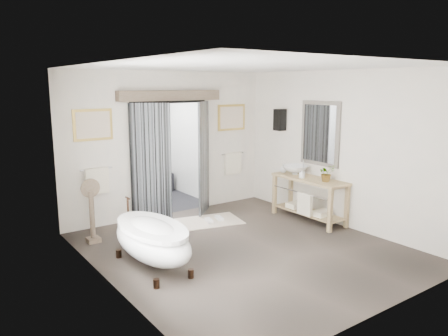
# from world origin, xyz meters

# --- Properties ---
(ground_plane) EXTENTS (5.00, 5.00, 0.00)m
(ground_plane) POSITION_xyz_m (0.00, 0.00, 0.00)
(ground_plane) COLOR brown
(room_shell) EXTENTS (4.52, 5.02, 2.91)m
(room_shell) POSITION_xyz_m (-0.04, -0.11, 1.86)
(room_shell) COLOR silver
(room_shell) RESTS_ON ground_plane
(shower_room) EXTENTS (2.22, 2.01, 2.51)m
(shower_room) POSITION_xyz_m (0.00, 3.99, 0.91)
(shower_room) COLOR black
(shower_room) RESTS_ON ground_plane
(back_wall_dressing) EXTENTS (3.82, 0.69, 2.52)m
(back_wall_dressing) POSITION_xyz_m (0.00, 2.32, 1.56)
(back_wall_dressing) COLOR black
(back_wall_dressing) RESTS_ON ground_plane
(clawfoot_tub) EXTENTS (0.81, 1.80, 0.88)m
(clawfoot_tub) POSITION_xyz_m (-1.55, 0.23, 0.43)
(clawfoot_tub) COLOR black
(clawfoot_tub) RESTS_ON ground_plane
(vanity) EXTENTS (0.57, 1.60, 0.85)m
(vanity) POSITION_xyz_m (1.95, 0.49, 0.51)
(vanity) COLOR tan
(vanity) RESTS_ON ground_plane
(pedestal_mirror) EXTENTS (0.33, 0.21, 1.10)m
(pedestal_mirror) POSITION_xyz_m (-1.90, 1.77, 0.47)
(pedestal_mirror) COLOR #6F5E50
(pedestal_mirror) RESTS_ON ground_plane
(rug) EXTENTS (1.35, 1.05, 0.01)m
(rug) POSITION_xyz_m (0.33, 1.56, 0.01)
(rug) COLOR silver
(rug) RESTS_ON ground_plane
(slippers) EXTENTS (0.41, 0.28, 0.05)m
(slippers) POSITION_xyz_m (0.42, 1.52, 0.04)
(slippers) COLOR white
(slippers) RESTS_ON rug
(basin) EXTENTS (0.67, 0.67, 0.18)m
(basin) POSITION_xyz_m (2.00, 0.92, 0.94)
(basin) COLOR white
(basin) RESTS_ON vanity
(plant) EXTENTS (0.35, 0.32, 0.32)m
(plant) POSITION_xyz_m (1.99, 0.10, 1.01)
(plant) COLOR gray
(plant) RESTS_ON vanity
(soap_bottle_a) EXTENTS (0.10, 0.10, 0.18)m
(soap_bottle_a) POSITION_xyz_m (1.85, 0.58, 0.94)
(soap_bottle_a) COLOR gray
(soap_bottle_a) RESTS_ON vanity
(soap_bottle_b) EXTENTS (0.17, 0.17, 0.18)m
(soap_bottle_b) POSITION_xyz_m (1.93, 1.20, 0.94)
(soap_bottle_b) COLOR gray
(soap_bottle_b) RESTS_ON vanity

